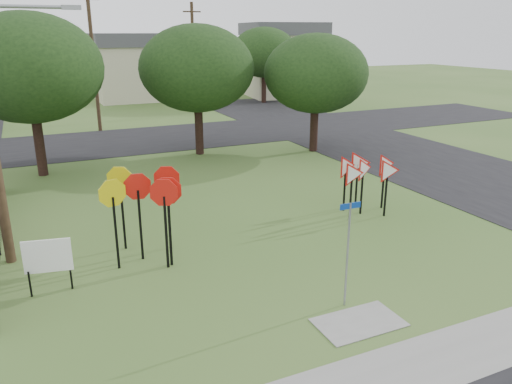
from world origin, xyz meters
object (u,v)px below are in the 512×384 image
yield_sign_cluster (365,170)px  stop_sign_cluster (145,196)px  info_board (48,258)px  street_name_sign (348,247)px

yield_sign_cluster → stop_sign_cluster: bearing=-175.4°
stop_sign_cluster → yield_sign_cluster: (8.10, 0.66, -0.33)m
stop_sign_cluster → info_board: bearing=-161.3°
stop_sign_cluster → yield_sign_cluster: 8.13m
street_name_sign → info_board: size_ratio=1.81×
street_name_sign → stop_sign_cluster: bearing=129.2°
street_name_sign → stop_sign_cluster: 5.92m
yield_sign_cluster → info_board: (-10.84, -1.59, -0.63)m
street_name_sign → yield_sign_cluster: 6.82m
yield_sign_cluster → info_board: 10.97m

